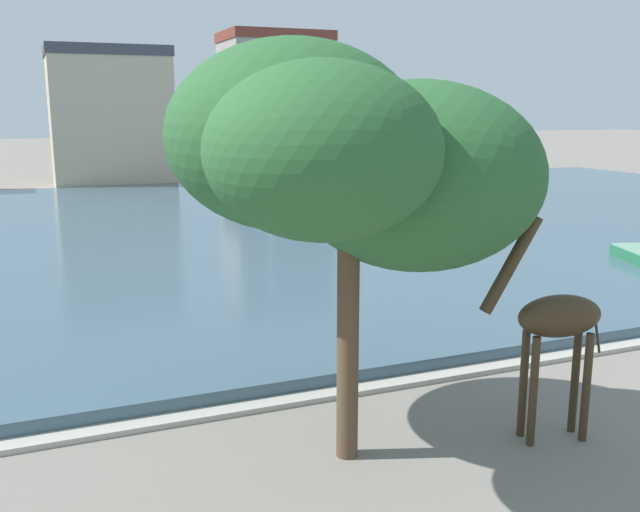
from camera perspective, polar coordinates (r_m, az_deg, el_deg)
name	(u,v)px	position (r m, az deg, el deg)	size (l,w,h in m)	color
harbor_water	(159,233)	(35.21, -12.90, 1.83)	(88.78, 41.38, 0.41)	#3D5666
quay_edge_coping	(323,395)	(15.66, 0.23, -11.20)	(88.78, 0.50, 0.12)	#ADA89E
giraffe_statue	(553,321)	(13.76, 18.31, -5.02)	(2.61, 0.96, 4.60)	#382B19
sailboat_red	(364,227)	(34.46, 3.61, 2.32)	(4.02, 9.45, 7.04)	red
sailboat_teal	(270,196)	(46.34, -4.08, 4.83)	(4.22, 8.70, 8.54)	teal
sailboat_orange	(390,188)	(50.45, 5.65, 5.50)	(3.41, 8.39, 7.93)	orange
sailboat_black	(370,207)	(42.00, 4.04, 3.96)	(1.89, 6.97, 8.02)	black
shade_tree	(346,155)	(12.28, 2.15, 8.17)	(6.42, 6.75, 7.46)	brown
townhouse_corner_house	(110,118)	(58.78, -16.60, 10.69)	(9.16, 6.89, 10.76)	#C6B293
townhouse_wide_warehouse	(275,107)	(61.09, -3.63, 11.91)	(8.59, 6.58, 12.30)	gray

